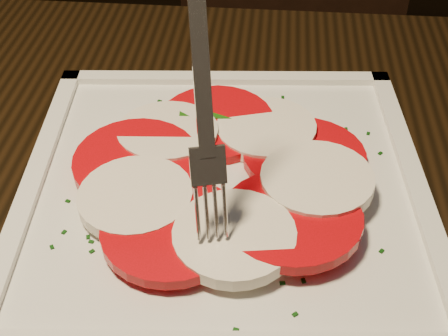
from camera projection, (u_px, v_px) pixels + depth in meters
chair at (282, 42)px, 1.11m from camera, size 0.49×0.49×0.93m
plate at (224, 190)px, 0.48m from camera, size 0.31×0.31×0.01m
caprese_salad at (224, 173)px, 0.46m from camera, size 0.24×0.26×0.02m
fork at (200, 75)px, 0.37m from camera, size 0.04×0.08×0.19m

